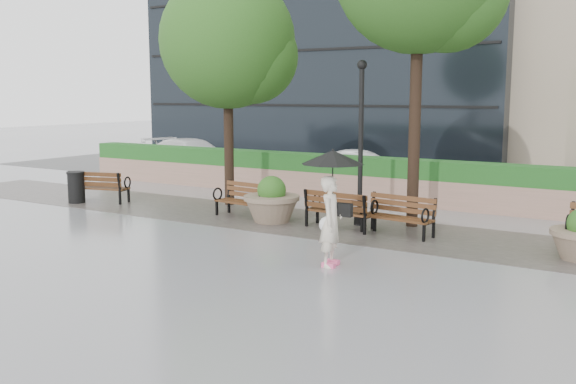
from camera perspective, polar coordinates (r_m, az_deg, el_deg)
The scene contains 15 objects.
ground at distance 13.56m, azimuth -2.54°, elevation -5.15°, with size 100.00×100.00×0.00m, color gray.
cobble_strip at distance 16.07m, azimuth 3.44°, elevation -2.95°, with size 28.00×3.20×0.01m, color #383330.
hedge_wall at distance 19.54m, azimuth 8.97°, elevation 1.00°, with size 24.00×0.80×1.35m.
asphalt_street at distance 23.34m, azimuth 12.69°, elevation 0.49°, with size 40.00×7.00×0.00m, color black.
bench_0 at distance 20.24m, azimuth -16.40°, elevation -0.09°, with size 1.87×1.13×0.95m.
bench_1 at distance 17.00m, azimuth -3.85°, elevation -1.40°, with size 1.76×0.88×0.91m.
bench_2 at distance 15.58m, azimuth 4.63°, elevation -2.31°, with size 1.79×0.84×0.93m.
bench_3 at distance 15.07m, azimuth 9.68°, elevation -2.81°, with size 1.77×0.88×0.91m.
planter_left at distance 16.36m, azimuth -1.46°, elevation -1.08°, with size 1.42×1.42×1.19m.
trash_bin at distance 20.28m, azimuth -18.30°, elevation 0.33°, with size 0.54×0.54×0.90m, color black.
lamppost at distance 15.89m, azimuth 6.47°, elevation 3.39°, with size 0.28×0.28×4.06m.
tree_0 at distance 18.86m, azimuth -4.88°, elevation 12.88°, with size 3.90×3.88×6.70m.
car_left at distance 26.96m, azimuth -8.51°, elevation 3.18°, with size 1.98×4.87×1.41m, color white.
car_right at distance 23.44m, azimuth 6.47°, elevation 2.18°, with size 1.29×3.71×1.22m, color white.
pedestrian at distance 12.08m, azimuth 3.92°, elevation -0.39°, with size 1.20×1.20×2.20m.
Camera 1 is at (7.35, -10.92, 3.23)m, focal length 40.00 mm.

